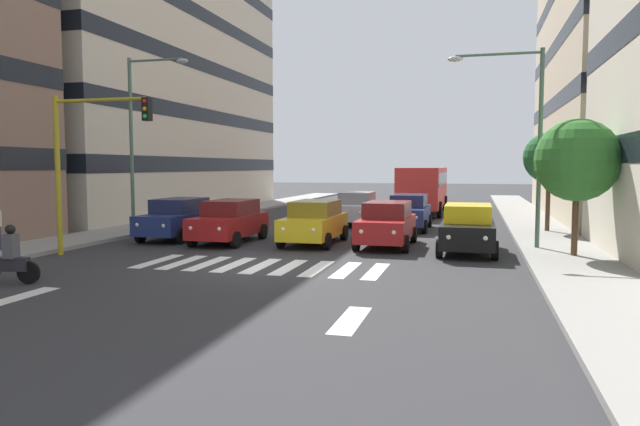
{
  "coord_description": "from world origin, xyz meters",
  "views": [
    {
      "loc": [
        -6.34,
        16.68,
        3.08
      ],
      "look_at": [
        -1.05,
        -3.16,
        1.43
      ],
      "focal_mm": 32.48,
      "sensor_mm": 36.0,
      "label": 1
    }
  ],
  "objects_px": {
    "car_4": "(178,218)",
    "street_tree_0": "(577,160)",
    "street_lamp_left": "(524,125)",
    "traffic_light_gantry": "(83,150)",
    "car_1": "(387,224)",
    "car_row2_1": "(409,212)",
    "car_row2_0": "(357,208)",
    "car_3": "(230,221)",
    "motorcycle_with_rider": "(9,259)",
    "car_0": "(468,228)",
    "street_tree_1": "(549,158)",
    "street_lamp_right": "(140,127)",
    "car_2": "(314,222)",
    "bus_behind_traffic": "(424,185)"
  },
  "relations": [
    {
      "from": "car_4",
      "to": "street_tree_0",
      "type": "xyz_separation_m",
      "value": [
        -15.39,
        1.65,
        2.39
      ]
    },
    {
      "from": "street_lamp_left",
      "to": "traffic_light_gantry",
      "type": "bearing_deg",
      "value": 19.47
    },
    {
      "from": "street_lamp_left",
      "to": "street_tree_0",
      "type": "height_order",
      "value": "street_lamp_left"
    },
    {
      "from": "car_1",
      "to": "street_tree_0",
      "type": "relative_size",
      "value": 0.99
    },
    {
      "from": "car_4",
      "to": "car_row2_1",
      "type": "distance_m",
      "value": 10.98
    },
    {
      "from": "car_row2_0",
      "to": "car_1",
      "type": "bearing_deg",
      "value": 109.17
    },
    {
      "from": "car_row2_1",
      "to": "traffic_light_gantry",
      "type": "height_order",
      "value": "traffic_light_gantry"
    },
    {
      "from": "car_3",
      "to": "motorcycle_with_rider",
      "type": "relative_size",
      "value": 2.63
    },
    {
      "from": "traffic_light_gantry",
      "to": "street_tree_0",
      "type": "distance_m",
      "value": 16.51
    },
    {
      "from": "car_0",
      "to": "car_row2_1",
      "type": "distance_m",
      "value": 7.61
    },
    {
      "from": "street_lamp_left",
      "to": "street_tree_1",
      "type": "relative_size",
      "value": 1.59
    },
    {
      "from": "car_3",
      "to": "car_row2_1",
      "type": "xyz_separation_m",
      "value": [
        -6.49,
        -6.7,
        0.0
      ]
    },
    {
      "from": "street_lamp_right",
      "to": "street_tree_1",
      "type": "height_order",
      "value": "street_lamp_right"
    },
    {
      "from": "car_row2_0",
      "to": "motorcycle_with_rider",
      "type": "distance_m",
      "value": 18.61
    },
    {
      "from": "street_lamp_left",
      "to": "street_lamp_right",
      "type": "xyz_separation_m",
      "value": [
        16.16,
        -0.9,
        0.28
      ]
    },
    {
      "from": "car_4",
      "to": "car_row2_0",
      "type": "height_order",
      "value": "same"
    },
    {
      "from": "car_1",
      "to": "street_lamp_left",
      "type": "bearing_deg",
      "value": -179.31
    },
    {
      "from": "car_3",
      "to": "car_4",
      "type": "xyz_separation_m",
      "value": [
        2.6,
        -0.55,
        0.0
      ]
    },
    {
      "from": "car_1",
      "to": "car_3",
      "type": "xyz_separation_m",
      "value": [
        6.33,
        0.52,
        0.0
      ]
    },
    {
      "from": "car_row2_0",
      "to": "traffic_light_gantry",
      "type": "relative_size",
      "value": 0.81
    },
    {
      "from": "street_lamp_left",
      "to": "car_2",
      "type": "bearing_deg",
      "value": 0.66
    },
    {
      "from": "car_row2_0",
      "to": "bus_behind_traffic",
      "type": "xyz_separation_m",
      "value": [
        -2.78,
        -8.67,
        0.97
      ]
    },
    {
      "from": "car_2",
      "to": "street_tree_1",
      "type": "bearing_deg",
      "value": -147.31
    },
    {
      "from": "street_tree_0",
      "to": "car_row2_1",
      "type": "bearing_deg",
      "value": -51.08
    },
    {
      "from": "car_0",
      "to": "street_tree_0",
      "type": "height_order",
      "value": "street_tree_0"
    },
    {
      "from": "street_lamp_right",
      "to": "car_row2_1",
      "type": "bearing_deg",
      "value": -155.44
    },
    {
      "from": "car_0",
      "to": "car_1",
      "type": "xyz_separation_m",
      "value": [
        3.04,
        -0.86,
        0.0
      ]
    },
    {
      "from": "car_0",
      "to": "car_4",
      "type": "distance_m",
      "value": 12.0
    },
    {
      "from": "car_row2_1",
      "to": "motorcycle_with_rider",
      "type": "distance_m",
      "value": 18.1
    },
    {
      "from": "street_tree_0",
      "to": "car_row2_0",
      "type": "bearing_deg",
      "value": -46.14
    },
    {
      "from": "car_row2_0",
      "to": "motorcycle_with_rider",
      "type": "xyz_separation_m",
      "value": [
        5.77,
        17.69,
        -0.24
      ]
    },
    {
      "from": "car_1",
      "to": "street_lamp_right",
      "type": "distance_m",
      "value": 11.97
    },
    {
      "from": "car_0",
      "to": "car_2",
      "type": "relative_size",
      "value": 1.0
    },
    {
      "from": "car_row2_1",
      "to": "street_tree_1",
      "type": "xyz_separation_m",
      "value": [
        -6.33,
        0.19,
        2.59
      ]
    },
    {
      "from": "bus_behind_traffic",
      "to": "street_lamp_right",
      "type": "relative_size",
      "value": 1.36
    },
    {
      "from": "car_4",
      "to": "car_row2_1",
      "type": "xyz_separation_m",
      "value": [
        -9.09,
        -6.15,
        0.0
      ]
    },
    {
      "from": "car_4",
      "to": "traffic_light_gantry",
      "type": "bearing_deg",
      "value": 81.77
    },
    {
      "from": "car_4",
      "to": "car_row2_0",
      "type": "relative_size",
      "value": 1.0
    },
    {
      "from": "motorcycle_with_rider",
      "to": "car_1",
      "type": "bearing_deg",
      "value": -131.44
    },
    {
      "from": "car_row2_0",
      "to": "traffic_light_gantry",
      "type": "bearing_deg",
      "value": 62.28
    },
    {
      "from": "motorcycle_with_rider",
      "to": "traffic_light_gantry",
      "type": "distance_m",
      "value": 5.6
    },
    {
      "from": "car_2",
      "to": "motorcycle_with_rider",
      "type": "xyz_separation_m",
      "value": [
        5.66,
        9.65,
        -0.24
      ]
    },
    {
      "from": "motorcycle_with_rider",
      "to": "car_0",
      "type": "bearing_deg",
      "value": -142.72
    },
    {
      "from": "car_row2_1",
      "to": "bus_behind_traffic",
      "type": "bearing_deg",
      "value": -89.09
    },
    {
      "from": "car_0",
      "to": "street_tree_0",
      "type": "xyz_separation_m",
      "value": [
        -3.43,
        0.76,
        2.39
      ]
    },
    {
      "from": "car_2",
      "to": "bus_behind_traffic",
      "type": "bearing_deg",
      "value": -99.81
    },
    {
      "from": "car_0",
      "to": "car_1",
      "type": "relative_size",
      "value": 1.0
    },
    {
      "from": "car_row2_1",
      "to": "street_tree_0",
      "type": "xyz_separation_m",
      "value": [
        -6.3,
        7.8,
        2.39
      ]
    },
    {
      "from": "car_4",
      "to": "street_lamp_right",
      "type": "xyz_separation_m",
      "value": [
        2.33,
        -0.93,
        3.96
      ]
    },
    {
      "from": "motorcycle_with_rider",
      "to": "street_tree_1",
      "type": "height_order",
      "value": "street_tree_1"
    }
  ]
}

